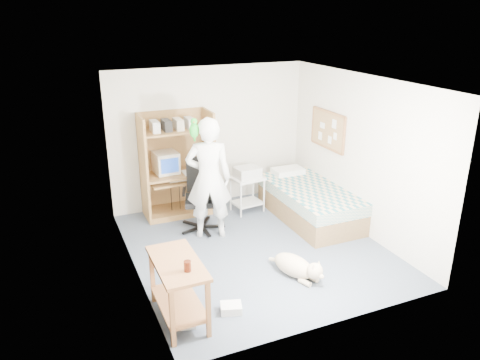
{
  "coord_description": "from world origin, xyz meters",
  "views": [
    {
      "loc": [
        -2.72,
        -5.7,
        3.42
      ],
      "look_at": [
        -0.17,
        0.21,
        1.05
      ],
      "focal_mm": 35.0,
      "sensor_mm": 36.0,
      "label": 1
    }
  ],
  "objects_px": {
    "person": "(209,179)",
    "dog": "(297,266)",
    "bed": "(309,202)",
    "computer_hutch": "(177,168)",
    "side_desk": "(178,281)",
    "printer_cart": "(247,189)",
    "office_chair": "(201,204)"
  },
  "relations": [
    {
      "from": "bed",
      "to": "person",
      "type": "height_order",
      "value": "person"
    },
    {
      "from": "person",
      "to": "dog",
      "type": "height_order",
      "value": "person"
    },
    {
      "from": "person",
      "to": "computer_hutch",
      "type": "bearing_deg",
      "value": -60.82
    },
    {
      "from": "office_chair",
      "to": "printer_cart",
      "type": "bearing_deg",
      "value": 36.76
    },
    {
      "from": "computer_hutch",
      "to": "printer_cart",
      "type": "xyz_separation_m",
      "value": [
        1.14,
        -0.43,
        -0.39
      ]
    },
    {
      "from": "computer_hutch",
      "to": "office_chair",
      "type": "relative_size",
      "value": 1.56
    },
    {
      "from": "computer_hutch",
      "to": "bed",
      "type": "height_order",
      "value": "computer_hutch"
    },
    {
      "from": "side_desk",
      "to": "printer_cart",
      "type": "relative_size",
      "value": 1.55
    },
    {
      "from": "person",
      "to": "dog",
      "type": "xyz_separation_m",
      "value": [
        0.66,
        -1.63,
        -0.81
      ]
    },
    {
      "from": "office_chair",
      "to": "dog",
      "type": "relative_size",
      "value": 1.28
    },
    {
      "from": "side_desk",
      "to": "person",
      "type": "bearing_deg",
      "value": 60.66
    },
    {
      "from": "person",
      "to": "dog",
      "type": "distance_m",
      "value": 1.93
    },
    {
      "from": "side_desk",
      "to": "person",
      "type": "height_order",
      "value": "person"
    },
    {
      "from": "computer_hutch",
      "to": "printer_cart",
      "type": "height_order",
      "value": "computer_hutch"
    },
    {
      "from": "office_chair",
      "to": "dog",
      "type": "xyz_separation_m",
      "value": [
        0.69,
        -1.94,
        -0.26
      ]
    },
    {
      "from": "bed",
      "to": "dog",
      "type": "distance_m",
      "value": 1.95
    },
    {
      "from": "bed",
      "to": "person",
      "type": "bearing_deg",
      "value": 178.18
    },
    {
      "from": "bed",
      "to": "printer_cart",
      "type": "height_order",
      "value": "bed"
    },
    {
      "from": "bed",
      "to": "office_chair",
      "type": "height_order",
      "value": "office_chair"
    },
    {
      "from": "dog",
      "to": "person",
      "type": "bearing_deg",
      "value": 91.49
    },
    {
      "from": "computer_hutch",
      "to": "dog",
      "type": "height_order",
      "value": "computer_hutch"
    },
    {
      "from": "dog",
      "to": "office_chair",
      "type": "bearing_deg",
      "value": 89.03
    },
    {
      "from": "office_chair",
      "to": "printer_cart",
      "type": "relative_size",
      "value": 1.8
    },
    {
      "from": "side_desk",
      "to": "printer_cart",
      "type": "xyz_separation_m",
      "value": [
        1.99,
        2.5,
        -0.07
      ]
    },
    {
      "from": "office_chair",
      "to": "bed",
      "type": "bearing_deg",
      "value": 7.03
    },
    {
      "from": "person",
      "to": "printer_cart",
      "type": "relative_size",
      "value": 2.99
    },
    {
      "from": "person",
      "to": "printer_cart",
      "type": "distance_m",
      "value": 1.25
    },
    {
      "from": "computer_hutch",
      "to": "printer_cart",
      "type": "bearing_deg",
      "value": -20.87
    },
    {
      "from": "side_desk",
      "to": "person",
      "type": "xyz_separation_m",
      "value": [
        1.05,
        1.87,
        0.47
      ]
    },
    {
      "from": "bed",
      "to": "side_desk",
      "type": "relative_size",
      "value": 2.02
    },
    {
      "from": "side_desk",
      "to": "dog",
      "type": "distance_m",
      "value": 1.76
    },
    {
      "from": "bed",
      "to": "printer_cart",
      "type": "xyz_separation_m",
      "value": [
        -0.86,
        0.69,
        0.14
      ]
    }
  ]
}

